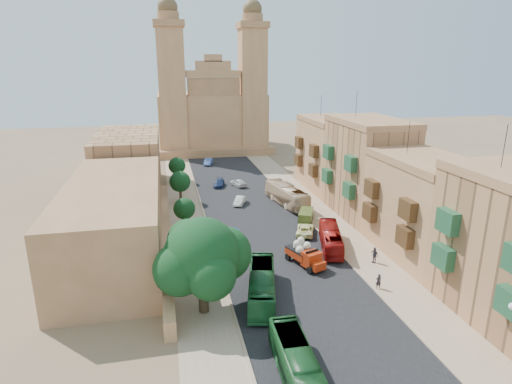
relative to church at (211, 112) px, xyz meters
name	(u,v)px	position (x,y,z in m)	size (l,w,h in m)	color
ground	(321,323)	(0.00, -78.61, -9.52)	(260.00, 260.00, 0.00)	brown
road_surface	(250,210)	(0.00, -48.61, -9.51)	(14.00, 140.00, 0.01)	black
sidewalk_east	(310,206)	(9.50, -48.61, -9.51)	(5.00, 140.00, 0.01)	#9E8267
sidewalk_west	(186,215)	(-9.50, -48.61, -9.51)	(5.00, 140.00, 0.01)	#9E8267
kerb_east	(295,207)	(7.00, -48.61, -9.46)	(0.25, 140.00, 0.12)	#9E8267
kerb_west	(204,213)	(-7.00, -48.61, -9.46)	(0.25, 140.00, 0.12)	#9E8267
townhouse_b	(423,207)	(15.95, -67.61, -3.86)	(9.00, 14.00, 14.90)	#A9754C
townhouse_c	(367,168)	(15.95, -53.61, -2.61)	(9.00, 14.00, 17.40)	#B47D51
townhouse_d	(330,154)	(15.95, -39.61, -3.36)	(9.00, 14.00, 15.90)	#A9754C
west_wall	(166,236)	(-12.50, -58.61, -8.62)	(1.00, 40.00, 1.80)	#A9754C
west_building_low	(115,220)	(-18.00, -60.61, -5.32)	(10.00, 28.00, 8.40)	#966641
west_building_mid	(129,163)	(-18.00, -34.61, -4.52)	(10.00, 22.00, 10.00)	#B47D51
church	(211,112)	(0.00, 0.00, 0.00)	(28.00, 22.50, 36.30)	#A9754C
ficus_tree	(203,258)	(-9.42, -74.61, -4.37)	(8.70, 8.01, 8.70)	#332819
street_tree_a	(191,243)	(-10.00, -66.61, -6.32)	(3.10, 3.10, 4.77)	#332819
street_tree_b	(184,209)	(-10.00, -54.61, -6.59)	(2.85, 2.85, 4.38)	#332819
street_tree_c	(180,182)	(-10.00, -42.61, -6.12)	(3.30, 3.30, 5.07)	#332819
street_tree_d	(177,166)	(-10.00, -30.61, -6.32)	(3.11, 3.11, 4.79)	#332819
red_truck	(305,254)	(2.12, -67.81, -8.20)	(3.48, 5.42, 2.99)	#A4280C
olive_pickup	(306,216)	(6.50, -55.19, -8.71)	(3.23, 4.35, 1.65)	#3F4D1D
bus_green_south	(298,366)	(-4.08, -84.76, -8.22)	(2.17, 9.29, 2.59)	#1A5425
bus_green_north	(262,285)	(-4.00, -73.56, -8.14)	(2.31, 9.87, 2.75)	#1D5E2D
bus_red_east	(331,239)	(6.50, -64.26, -8.26)	(2.10, 8.98, 2.50)	maroon
bus_cream_east	(287,195)	(6.09, -47.12, -7.98)	(2.58, 11.01, 3.07)	#D3B18C
car_blue_a	(236,235)	(-3.94, -59.17, -8.89)	(1.47, 3.66, 1.25)	teal
car_white_a	(240,201)	(-1.05, -45.61, -8.91)	(1.29, 3.69, 1.21)	silver
car_cream	(305,229)	(5.00, -59.39, -8.88)	(2.10, 4.56, 1.27)	#F8F4A8
car_dkblue	(219,183)	(-2.85, -34.69, -8.92)	(1.66, 4.08, 1.18)	navy
car_white_b	(238,183)	(0.50, -35.30, -8.85)	(1.58, 3.93, 1.34)	silver
car_blue_b	(208,162)	(-2.89, -16.95, -8.82)	(1.47, 4.23, 1.39)	#4B66B1
pedestrian_a	(378,281)	(7.50, -74.18, -8.75)	(0.56, 0.37, 1.53)	#242127
pedestrian_c	(374,255)	(9.76, -68.89, -8.60)	(1.07, 0.45, 1.83)	#36353F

